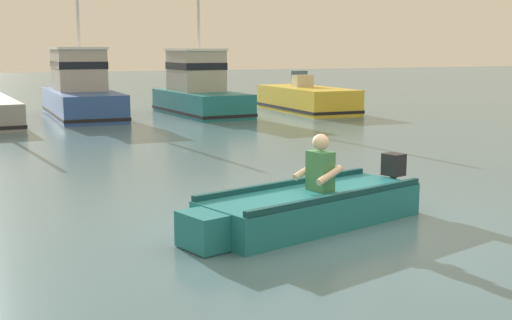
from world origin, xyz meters
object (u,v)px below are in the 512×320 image
object	(u,v)px
moored_boat_teal	(199,90)
moored_boat_yellow	(307,100)
moored_boat_blue	(81,91)
rowboat_with_person	(308,207)

from	to	relation	value
moored_boat_teal	moored_boat_yellow	size ratio (longest dim) A/B	1.02
moored_boat_blue	moored_boat_yellow	xyz separation A→B (m)	(7.86, -1.32, -0.43)
moored_boat_yellow	moored_boat_blue	bearing A→B (deg)	170.49
moored_boat_teal	rowboat_with_person	bearing A→B (deg)	-102.72
rowboat_with_person	moored_boat_yellow	bearing A→B (deg)	62.98
rowboat_with_person	moored_boat_blue	size ratio (longest dim) A/B	0.65
rowboat_with_person	moored_boat_teal	size ratio (longest dim) A/B	0.74
moored_boat_blue	moored_boat_teal	xyz separation A→B (m)	(3.92, -0.78, -0.02)
moored_boat_blue	moored_boat_yellow	distance (m)	7.98
moored_boat_blue	moored_boat_teal	bearing A→B (deg)	-11.19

